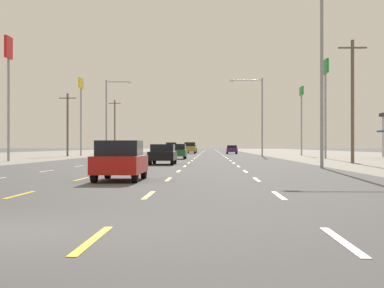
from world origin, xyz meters
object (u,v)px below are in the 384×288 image
(hatchback_center_turn_mid, at_px, (178,151))
(sedan_far_right_midfar, at_px, (232,149))
(sedan_center_turn_near, at_px, (163,154))
(pole_sign_right_row_2, at_px, (301,104))
(streetlight_right_row_1, at_px, (259,111))
(suv_center_turn_far, at_px, (190,148))
(streetlight_right_row_0, at_px, (317,66))
(suv_inner_left_farther, at_px, (171,148))
(pole_sign_right_row_1, at_px, (325,83))
(hatchback_center_turn_nearest, at_px, (120,160))
(pole_sign_left_row_1, at_px, (8,70))
(pole_sign_left_row_2, at_px, (81,97))
(sedan_center_turn_farthest, at_px, (192,149))
(streetlight_left_row_1, at_px, (109,113))

(hatchback_center_turn_mid, bearing_deg, sedan_far_right_midfar, 79.98)
(sedan_center_turn_near, bearing_deg, sedan_far_right_midfar, 82.97)
(pole_sign_right_row_2, distance_m, streetlight_right_row_1, 10.61)
(sedan_center_turn_near, height_order, sedan_far_right_midfar, same)
(sedan_far_right_midfar, xyz_separation_m, streetlight_right_row_1, (2.66, -23.19, 5.11))
(suv_center_turn_far, xyz_separation_m, pole_sign_right_row_2, (16.55, -17.42, 6.38))
(sedan_center_turn_near, height_order, streetlight_right_row_0, streetlight_right_row_0)
(suv_center_turn_far, bearing_deg, streetlight_right_row_0, -81.42)
(suv_inner_left_farther, xyz_separation_m, pole_sign_right_row_1, (19.33, -44.65, 6.98))
(hatchback_center_turn_nearest, height_order, sedan_far_right_midfar, hatchback_center_turn_nearest)
(streetlight_right_row_0, bearing_deg, pole_sign_left_row_1, 147.61)
(pole_sign_left_row_2, xyz_separation_m, pole_sign_right_row_2, (30.94, 3.57, -0.70))
(sedan_center_turn_farthest, height_order, pole_sign_left_row_2, pole_sign_left_row_2)
(suv_center_turn_far, height_order, pole_sign_left_row_1, pole_sign_left_row_1)
(pole_sign_left_row_2, bearing_deg, pole_sign_right_row_1, -30.83)
(suv_inner_left_farther, xyz_separation_m, sedan_center_turn_farthest, (3.55, 8.49, -0.27))
(pole_sign_right_row_1, height_order, pole_sign_right_row_2, pole_sign_right_row_1)
(suv_inner_left_farther, relative_size, pole_sign_left_row_1, 0.45)
(pole_sign_left_row_1, height_order, pole_sign_right_row_1, pole_sign_left_row_1)
(suv_inner_left_farther, bearing_deg, hatchback_center_turn_nearest, -87.54)
(hatchback_center_turn_mid, xyz_separation_m, streetlight_left_row_1, (-9.93, 16.31, 4.89))
(hatchback_center_turn_mid, xyz_separation_m, pole_sign_right_row_1, (15.55, 2.81, 7.23))
(suv_inner_left_farther, height_order, pole_sign_left_row_2, pole_sign_left_row_2)
(pole_sign_left_row_2, height_order, streetlight_right_row_0, streetlight_right_row_0)
(suv_inner_left_farther, distance_m, pole_sign_left_row_2, 29.63)
(pole_sign_right_row_2, bearing_deg, hatchback_center_turn_mid, -123.90)
(sedan_far_right_midfar, height_order, suv_inner_left_farther, suv_inner_left_farther)
(pole_sign_left_row_2, distance_m, streetlight_right_row_0, 51.11)
(suv_inner_left_farther, distance_m, streetlight_right_row_0, 73.02)
(streetlight_right_row_1, bearing_deg, pole_sign_right_row_2, 50.08)
(hatchback_center_turn_mid, height_order, sedan_center_turn_farthest, hatchback_center_turn_mid)
(pole_sign_right_row_2, bearing_deg, sedan_far_right_midfar, 121.81)
(sedan_center_turn_near, height_order, suv_inner_left_farther, suv_inner_left_farther)
(suv_inner_left_farther, bearing_deg, sedan_far_right_midfar, -36.50)
(hatchback_center_turn_mid, relative_size, streetlight_right_row_1, 0.38)
(sedan_center_turn_farthest, distance_m, pole_sign_left_row_1, 66.66)
(sedan_far_right_midfar, xyz_separation_m, suv_inner_left_farther, (-10.75, 7.96, 0.27))
(suv_inner_left_farther, bearing_deg, pole_sign_left_row_1, -100.70)
(sedan_center_turn_near, bearing_deg, pole_sign_left_row_2, 110.65)
(sedan_center_turn_near, relative_size, pole_sign_right_row_1, 0.43)
(sedan_center_turn_near, bearing_deg, suv_inner_left_farther, 93.25)
(hatchback_center_turn_nearest, distance_m, pole_sign_left_row_1, 32.69)
(hatchback_center_turn_nearest, xyz_separation_m, streetlight_left_row_1, (-9.80, 53.60, 4.89))
(sedan_center_turn_farthest, height_order, streetlight_right_row_1, streetlight_right_row_1)
(sedan_center_turn_farthest, xyz_separation_m, pole_sign_right_row_1, (15.78, -53.14, 7.25))
(pole_sign_left_row_1, bearing_deg, streetlight_right_row_0, -32.39)
(streetlight_right_row_0, bearing_deg, hatchback_center_turn_mid, 112.04)
(hatchback_center_turn_mid, distance_m, pole_sign_left_row_2, 26.42)
(suv_center_turn_far, bearing_deg, sedan_center_turn_farthest, 90.22)
(suv_inner_left_farther, distance_m, sedan_center_turn_farthest, 9.20)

